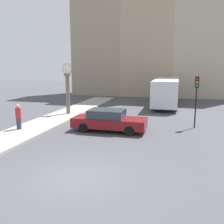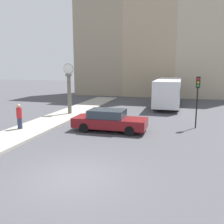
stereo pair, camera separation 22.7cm
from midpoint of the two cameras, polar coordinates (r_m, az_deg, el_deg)
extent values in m
plane|color=#47474C|center=(9.98, -8.17, -14.54)|extent=(120.00, 120.00, 0.00)
cube|color=#A39E93|center=(21.49, -10.67, -0.82)|extent=(2.70, 25.22, 0.15)
cube|color=gray|center=(38.48, -1.95, 16.60)|extent=(7.28, 5.00, 16.71)
cube|color=tan|center=(37.17, 9.24, 19.20)|extent=(7.05, 5.00, 19.93)
cube|color=#B7A88E|center=(36.84, 21.88, 16.03)|extent=(8.66, 5.00, 16.53)
cube|color=maroon|center=(16.31, -0.08, -2.38)|extent=(4.78, 1.79, 0.63)
cube|color=#2D3842|center=(16.25, -0.73, -0.36)|extent=(2.30, 1.61, 0.53)
cylinder|color=black|center=(16.79, 5.53, -2.99)|extent=(0.63, 0.22, 0.63)
cylinder|color=black|center=(15.30, 4.47, -4.30)|extent=(0.63, 0.22, 0.63)
cylinder|color=black|center=(17.54, -4.05, -2.38)|extent=(0.63, 0.22, 0.63)
cylinder|color=black|center=(16.12, -5.94, -3.56)|extent=(0.63, 0.22, 0.63)
cube|color=silver|center=(27.37, 13.02, 4.71)|extent=(2.44, 9.66, 2.49)
cube|color=#1E232D|center=(27.36, 13.03, 5.05)|extent=(2.46, 9.46, 0.74)
cylinder|color=black|center=(30.44, 15.25, 2.97)|extent=(0.28, 0.90, 0.90)
cylinder|color=black|center=(30.54, 11.20, 3.16)|extent=(0.28, 0.90, 0.90)
cylinder|color=black|center=(24.51, 15.06, 1.26)|extent=(0.28, 0.90, 0.90)
cylinder|color=black|center=(24.63, 10.04, 1.50)|extent=(0.28, 0.90, 0.90)
cylinder|color=black|center=(17.95, 19.10, 0.82)|extent=(0.09, 0.09, 2.76)
cube|color=black|center=(17.76, 19.44, 6.43)|extent=(0.26, 0.20, 0.76)
cylinder|color=red|center=(17.63, 19.50, 7.08)|extent=(0.15, 0.04, 0.15)
cylinder|color=orange|center=(17.64, 19.46, 6.41)|extent=(0.15, 0.04, 0.15)
cylinder|color=green|center=(17.65, 19.42, 5.73)|extent=(0.15, 0.04, 0.15)
cylinder|color=#666056|center=(21.81, -9.43, 3.86)|extent=(0.33, 0.33, 3.22)
cube|color=#666056|center=(21.68, -9.57, 8.34)|extent=(0.42, 0.42, 0.20)
cylinder|color=#666056|center=(21.67, -9.61, 9.70)|extent=(0.90, 0.04, 0.90)
cylinder|color=white|center=(21.67, -9.61, 9.70)|extent=(0.83, 0.06, 0.83)
cylinder|color=#2D334C|center=(17.40, -19.96, -2.45)|extent=(0.30, 0.30, 0.72)
cylinder|color=red|center=(17.26, -20.10, -0.20)|extent=(0.36, 0.36, 0.67)
sphere|color=tan|center=(17.19, -20.20, 1.30)|extent=(0.25, 0.25, 0.25)
camera|label=1|loc=(0.11, -89.55, 0.08)|focal=40.00mm
camera|label=2|loc=(0.11, 90.45, -0.08)|focal=40.00mm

